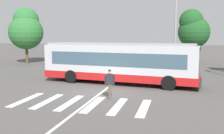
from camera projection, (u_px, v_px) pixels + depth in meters
The scene contains 11 objects.
ground_plane at pixel (95, 94), 15.95m from camera, with size 160.00×160.00×0.00m, color #514F4C.
city_transit_bus at pixel (119, 63), 19.25m from camera, with size 12.01×3.85×3.06m.
pedestrian_crossing_street at pixel (110, 83), 14.52m from camera, with size 0.57×0.33×1.72m.
parked_car_black at pixel (114, 58), 31.96m from camera, with size 1.96×4.54×1.35m.
parked_car_champagne at pixel (136, 59), 30.72m from camera, with size 2.01×4.57×1.35m.
parked_car_white at pixel (158, 60), 30.09m from camera, with size 2.23×4.65×1.35m.
twin_arm_street_lamp at pixel (176, 18), 25.03m from camera, with size 4.95×0.32×8.49m.
background_tree_left at pixel (26, 29), 32.62m from camera, with size 4.37×4.37×7.15m.
background_tree_right at pixel (193, 29), 32.13m from camera, with size 3.99×3.99×6.89m.
crosswalk_painted_stripes at pixel (82, 103), 13.70m from camera, with size 7.19×3.28×0.01m.
lane_center_line at pixel (108, 88), 17.80m from camera, with size 0.16×24.00×0.01m, color silver.
Camera 1 is at (4.89, -14.86, 3.69)m, focal length 40.73 mm.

